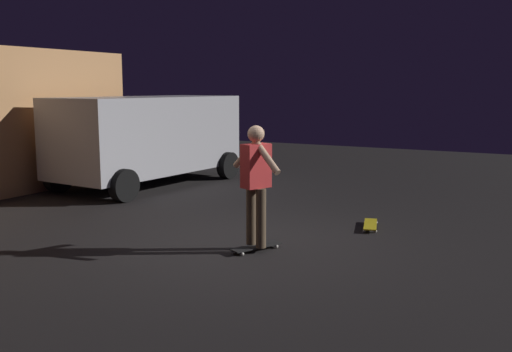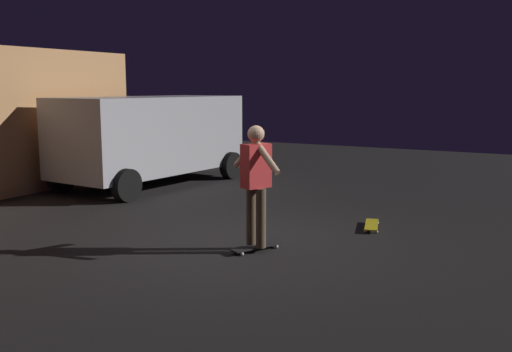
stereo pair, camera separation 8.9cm
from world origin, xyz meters
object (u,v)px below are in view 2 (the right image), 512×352
(parked_van, at_px, (151,135))
(skateboard_ridden, at_px, (256,247))
(skater, at_px, (256,177))
(skateboard_spare, at_px, (372,225))

(parked_van, bearing_deg, skateboard_ridden, -127.01)
(skateboard_ridden, relative_size, skater, 0.48)
(parked_van, bearing_deg, skater, -127.01)
(parked_van, relative_size, skater, 2.84)
(skateboard_spare, height_order, skater, skater)
(parked_van, relative_size, skateboard_ridden, 5.96)
(skateboard_ridden, bearing_deg, parked_van, 52.99)
(parked_van, distance_m, skateboard_ridden, 6.08)
(skateboard_ridden, distance_m, skateboard_spare, 2.26)
(parked_van, xyz_separation_m, skateboard_spare, (-1.58, -5.78, -1.11))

